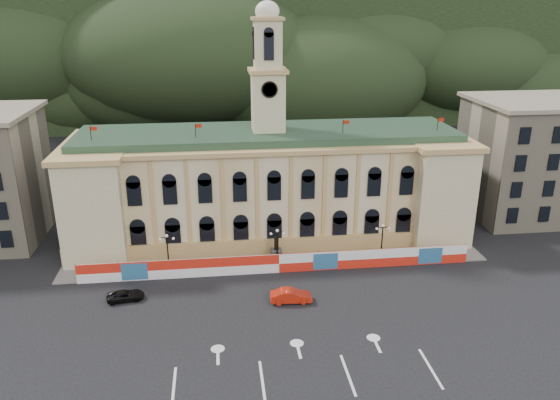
{
  "coord_description": "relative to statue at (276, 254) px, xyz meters",
  "views": [
    {
      "loc": [
        -7.26,
        -46.95,
        32.76
      ],
      "look_at": [
        0.48,
        18.0,
        8.75
      ],
      "focal_mm": 35.0,
      "sensor_mm": 36.0,
      "label": 1
    }
  ],
  "objects": [
    {
      "name": "hoarding_fence",
      "position": [
        0.06,
        -2.93,
        0.06
      ],
      "size": [
        50.0,
        0.44,
        2.5
      ],
      "color": "red",
      "rests_on": "ground"
    },
    {
      "name": "lane_markings",
      "position": [
        0.0,
        -23.0,
        -1.18
      ],
      "size": [
        26.0,
        10.0,
        0.02
      ],
      "primitive_type": null,
      "color": "white",
      "rests_on": "ground"
    },
    {
      "name": "city_hall",
      "position": [
        0.0,
        9.63,
        6.66
      ],
      "size": [
        56.2,
        17.6,
        37.1
      ],
      "color": "beige",
      "rests_on": "ground"
    },
    {
      "name": "lamp_right",
      "position": [
        14.0,
        -1.0,
        1.89
      ],
      "size": [
        1.96,
        0.44,
        5.15
      ],
      "color": "black",
      "rests_on": "ground"
    },
    {
      "name": "lamp_center",
      "position": [
        0.0,
        -1.0,
        1.89
      ],
      "size": [
        1.96,
        0.44,
        5.15
      ],
      "color": "black",
      "rests_on": "ground"
    },
    {
      "name": "red_sedan",
      "position": [
        0.52,
        -10.42,
        -0.4
      ],
      "size": [
        2.12,
        4.95,
        1.58
      ],
      "primitive_type": "imported",
      "rotation": [
        0.0,
        0.0,
        1.52
      ],
      "color": "red",
      "rests_on": "ground"
    },
    {
      "name": "statue",
      "position": [
        0.0,
        0.0,
        0.0
      ],
      "size": [
        1.4,
        1.4,
        3.72
      ],
      "color": "#595651",
      "rests_on": "ground"
    },
    {
      "name": "ground",
      "position": [
        0.0,
        -18.0,
        -1.19
      ],
      "size": [
        260.0,
        260.0,
        0.0
      ],
      "primitive_type": "plane",
      "color": "black",
      "rests_on": "ground"
    },
    {
      "name": "hill_ridge",
      "position": [
        0.03,
        103.99,
        18.3
      ],
      "size": [
        230.0,
        80.0,
        64.0
      ],
      "color": "black",
      "rests_on": "ground"
    },
    {
      "name": "pavement",
      "position": [
        0.0,
        -0.25,
        -1.11
      ],
      "size": [
        56.0,
        5.5,
        0.16
      ],
      "primitive_type": "cube",
      "color": "slate",
      "rests_on": "ground"
    },
    {
      "name": "lamp_left",
      "position": [
        -14.0,
        -1.0,
        1.89
      ],
      "size": [
        1.96,
        0.44,
        5.15
      ],
      "color": "black",
      "rests_on": "ground"
    },
    {
      "name": "side_building_right",
      "position": [
        43.0,
        12.93,
        8.14
      ],
      "size": [
        21.0,
        17.0,
        18.6
      ],
      "color": "tan",
      "rests_on": "ground"
    },
    {
      "name": "black_suv",
      "position": [
        -18.49,
        -7.72,
        -0.59
      ],
      "size": [
        3.27,
        4.86,
        1.18
      ],
      "primitive_type": "imported",
      "rotation": [
        0.0,
        0.0,
        1.73
      ],
      "color": "black",
      "rests_on": "ground"
    }
  ]
}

